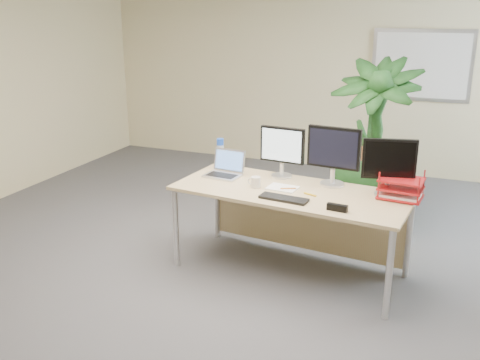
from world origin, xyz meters
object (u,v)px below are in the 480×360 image
at_px(monitor_right, 334,152).
at_px(laptop, 225,169).
at_px(floor_plant, 370,159).
at_px(monitor_left, 282,149).
at_px(desk, 295,204).

height_order(monitor_right, laptop, monitor_right).
height_order(floor_plant, monitor_right, floor_plant).
bearing_deg(laptop, monitor_left, 15.54).
bearing_deg(monitor_right, monitor_left, 172.37).
bearing_deg(monitor_left, floor_plant, 57.54).
relative_size(floor_plant, monitor_right, 2.85).
relative_size(desk, laptop, 6.02).
height_order(floor_plant, laptop, floor_plant).
bearing_deg(laptop, floor_plant, 45.25).
height_order(floor_plant, monitor_left, floor_plant).
xyz_separation_m(desk, monitor_left, (-0.20, 0.22, 0.44)).
bearing_deg(laptop, desk, -6.13).
distance_m(desk, laptop, 0.75).
bearing_deg(desk, laptop, 173.87).
relative_size(floor_plant, laptop, 4.28).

